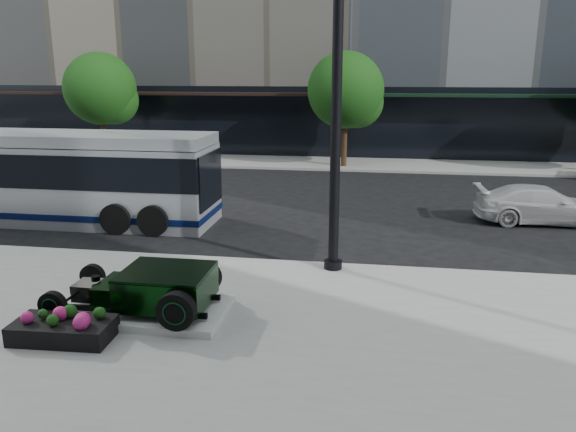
% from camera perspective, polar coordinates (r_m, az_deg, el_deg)
% --- Properties ---
extents(ground, '(120.00, 120.00, 0.00)m').
position_cam_1_polar(ground, '(16.53, -0.59, -2.57)').
color(ground, black).
rests_on(ground, ground).
extents(sidewalk_far, '(70.00, 4.00, 0.12)m').
position_cam_1_polar(sidewalk_far, '(30.07, 3.87, 5.35)').
color(sidewalk_far, gray).
rests_on(sidewalk_far, ground).
extents(street_trees, '(29.80, 3.80, 5.70)m').
position_cam_1_polar(street_trees, '(28.70, 6.16, 12.31)').
color(street_trees, black).
rests_on(street_trees, sidewalk_far).
extents(display_plinth, '(3.40, 1.80, 0.15)m').
position_cam_1_polar(display_plinth, '(11.83, -14.58, -9.23)').
color(display_plinth, silver).
rests_on(display_plinth, sidewalk_near).
extents(hot_rod, '(3.22, 2.00, 0.81)m').
position_cam_1_polar(hot_rod, '(11.52, -13.21, -7.10)').
color(hot_rod, black).
rests_on(hot_rod, display_plinth).
extents(info_plaque, '(0.47, 0.40, 0.31)m').
position_cam_1_polar(info_plaque, '(11.76, -24.11, -9.97)').
color(info_plaque, silver).
rests_on(info_plaque, sidewalk_near).
extents(lamppost, '(0.44, 0.44, 8.06)m').
position_cam_1_polar(lamppost, '(13.22, 4.91, 10.07)').
color(lamppost, black).
rests_on(lamppost, sidewalk_near).
extents(flower_planter, '(1.82, 0.97, 0.58)m').
position_cam_1_polar(flower_planter, '(11.17, -21.88, -10.56)').
color(flower_planter, black).
rests_on(flower_planter, sidewalk_near).
extents(transit_bus, '(12.12, 2.88, 2.92)m').
position_cam_1_polar(transit_bus, '(20.44, -24.29, 3.75)').
color(transit_bus, silver).
rests_on(transit_bus, ground).
extents(white_sedan, '(4.27, 1.86, 1.22)m').
position_cam_1_polar(white_sedan, '(20.14, 24.34, 1.06)').
color(white_sedan, silver).
rests_on(white_sedan, ground).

